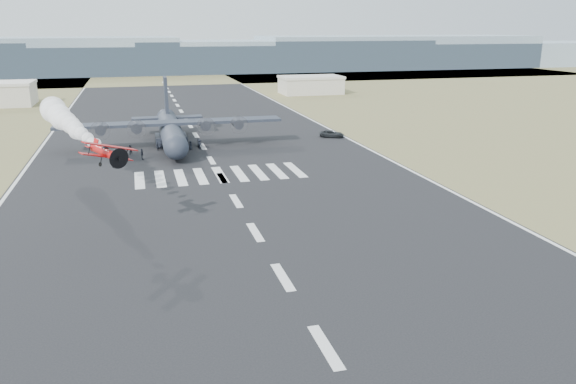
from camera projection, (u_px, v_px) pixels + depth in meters
name	position (u px, v px, depth m)	size (l,w,h in m)	color
ground	(326.00, 347.00, 39.84)	(500.00, 500.00, 0.00)	black
scrub_far	(160.00, 77.00, 252.69)	(500.00, 80.00, 0.00)	olive
runway_markings	(211.00, 160.00, 95.37)	(60.00, 260.00, 0.01)	silver
ridge_seg_c	(13.00, 56.00, 261.68)	(150.00, 50.00, 17.00)	gray
ridge_seg_d	(156.00, 59.00, 278.61)	(150.00, 50.00, 13.00)	gray
ridge_seg_e	(283.00, 55.00, 294.68)	(150.00, 50.00, 15.00)	gray
ridge_seg_f	(396.00, 52.00, 310.75)	(150.00, 50.00, 17.00)	gray
ridge_seg_g	(498.00, 54.00, 327.67)	(150.00, 50.00, 13.00)	gray
hangar_right	(311.00, 85.00, 189.38)	(20.50, 12.50, 5.90)	#B8B2A3
aerobatic_biplane	(106.00, 152.00, 58.99)	(5.96, 5.73, 3.18)	#A9150B
smoke_trail	(59.00, 116.00, 81.17)	(10.71, 32.02, 3.86)	white
transport_aircraft	(171.00, 129.00, 106.72)	(41.45, 34.18, 12.01)	#222433
support_vehicle	(332.00, 134.00, 115.11)	(2.31, 5.01, 1.39)	black
crew_a	(161.00, 145.00, 103.84)	(0.60, 0.50, 1.65)	black
crew_b	(130.00, 150.00, 99.73)	(0.82, 0.50, 1.68)	black
crew_c	(200.00, 144.00, 103.91)	(1.17, 0.54, 1.81)	black
crew_d	(142.00, 154.00, 95.77)	(1.10, 0.56, 1.87)	black
crew_e	(190.00, 145.00, 103.57)	(0.79, 0.49, 1.62)	black
crew_f	(199.00, 143.00, 105.00)	(1.58, 0.51, 1.71)	black
crew_g	(158.00, 146.00, 102.61)	(0.58, 0.48, 1.60)	black
crew_h	(119.00, 152.00, 97.92)	(0.87, 0.53, 1.78)	black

